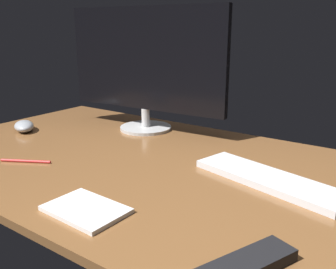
{
  "coord_description": "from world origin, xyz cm",
  "views": [
    {
      "loc": [
        65.05,
        -76.76,
        38.42
      ],
      "look_at": [
        4.97,
        8.59,
        8.0
      ],
      "focal_mm": 39.12,
      "sensor_mm": 36.0,
      "label": 1
    }
  ],
  "objects": [
    {
      "name": "notepad",
      "position": [
        12.05,
        -30.89,
        2.48
      ],
      "size": [
        17.08,
        11.97,
        0.96
      ],
      "primitive_type": "cube",
      "rotation": [
        0.0,
        0.0,
        -0.04
      ],
      "color": "silver",
      "rests_on": "desk"
    },
    {
      "name": "pen",
      "position": [
        -23.54,
        -20.7,
        2.39
      ],
      "size": [
        13.2,
        7.61,
        0.77
      ],
      "primitive_type": "cylinder",
      "rotation": [
        0.0,
        1.57,
        0.5
      ],
      "color": "red",
      "rests_on": "desk"
    },
    {
      "name": "desk",
      "position": [
        0.0,
        0.0,
        1.0
      ],
      "size": [
        140.0,
        84.0,
        2.0
      ],
      "primitive_type": "cube",
      "color": "brown",
      "rests_on": "ground"
    },
    {
      "name": "keyboard",
      "position": [
        37.56,
        5.19,
        2.86
      ],
      "size": [
        40.07,
        20.29,
        1.72
      ],
      "primitive_type": "cube",
      "rotation": [
        0.0,
        0.0,
        -0.24
      ],
      "color": "silver",
      "rests_on": "desk"
    },
    {
      "name": "monitor",
      "position": [
        -17.78,
        26.48,
        26.04
      ],
      "size": [
        63.6,
        19.05,
        43.77
      ],
      "rotation": [
        0.0,
        0.0,
        0.06
      ],
      "color": "#BABABA",
      "rests_on": "desk"
    },
    {
      "name": "computer_mouse",
      "position": [
        -52.75,
        -1.22,
        3.88
      ],
      "size": [
        13.63,
        11.93,
        3.76
      ],
      "primitive_type": "ellipsoid",
      "rotation": [
        0.0,
        0.0,
        -0.55
      ],
      "color": "#999EA5",
      "rests_on": "desk"
    },
    {
      "name": "tv_remote",
      "position": [
        46.95,
        -29.98,
        3.06
      ],
      "size": [
        11.63,
        18.45,
        2.12
      ],
      "primitive_type": "cube",
      "rotation": [
        0.0,
        0.0,
        1.19
      ],
      "color": "black",
      "rests_on": "desk"
    }
  ]
}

